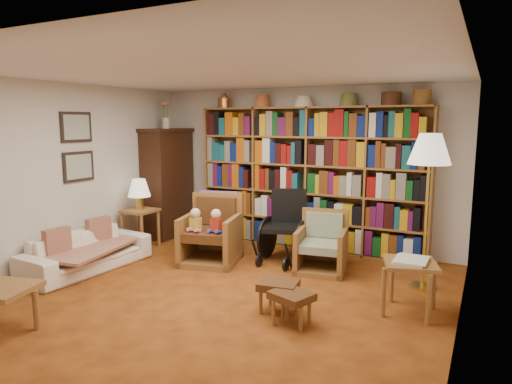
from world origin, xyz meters
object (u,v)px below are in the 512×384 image
Objects in this scene: floor_lamp at (429,156)px; footstool_a at (278,287)px; side_table_lamp at (140,218)px; armchair_sage at (323,248)px; footstool_b at (292,298)px; armchair_leather at (214,234)px; side_table_papers at (410,270)px; sofa at (87,252)px; wheelchair at (285,229)px.

floor_lamp reaches higher than footstool_a.
armchair_sage is at bearing 5.46° from side_table_lamp.
footstool_b is at bearing -40.32° from footstool_a.
armchair_leather is 2.19× the size of footstool_a.
side_table_papers is at bearing 26.32° from footstool_a.
side_table_lamp is 4.22m from side_table_papers.
wheelchair is at bearing -50.52° from sofa.
armchair_sage is 1.25× the size of side_table_papers.
sofa is 3.17m from armchair_sage.
sofa is 2.86m from footstool_a.
footstool_a is at bearing -23.16° from side_table_lamp.
side_table_lamp is 0.33× the size of floor_lamp.
side_table_papers is (1.88, -1.07, -0.00)m from wheelchair.
wheelchair is 1.61× the size of side_table_papers.
armchair_sage reaches higher than sofa.
armchair_leather reaches higher than side_table_papers.
side_table_lamp is 0.97× the size of side_table_papers.
sofa is 2.72m from wheelchair.
sofa is at bearing -144.13° from wheelchair.
side_table_papers reaches higher than footstool_a.
side_table_lamp is 3.22m from footstool_a.
sofa is 3.71× the size of footstool_b.
wheelchair is at bearing 26.98° from armchair_leather.
side_table_lamp is at bearing -169.97° from wheelchair.
side_table_lamp is at bearing 156.84° from footstool_a.
sofa is 3.10m from footstool_b.
armchair_sage reaches higher than footstool_a.
armchair_leather is at bearing -167.84° from armchair_sage.
floor_lamp reaches higher than armchair_sage.
sofa is 1.69× the size of wheelchair.
floor_lamp is at bearing -68.17° from sofa.
side_table_lamp is at bearing 155.38° from footstool_b.
footstool_b is at bearing -140.99° from side_table_papers.
side_table_lamp is (-0.10, 1.18, 0.22)m from sofa.
armchair_sage is 0.77× the size of wheelchair.
sofa reaches higher than footstool_b.
wheelchair is 2.16m from side_table_papers.
wheelchair reaches higher than sofa.
sofa is 2.73× the size of side_table_papers.
sofa is 4.11m from side_table_papers.
footstool_a is (2.96, -1.26, -0.20)m from side_table_lamp.
sofa is at bearing -152.61° from armchair_sage.
side_table_lamp is 1.41m from armchair_leather.
side_table_lamp reaches higher than sofa.
armchair_leather is 0.52× the size of floor_lamp.
armchair_leather is 1.22× the size of armchair_sage.
side_table_papers is (4.07, 0.52, 0.21)m from sofa.
wheelchair is (2.29, 0.41, -0.01)m from side_table_lamp.
armchair_leather is 1.55m from armchair_sage.
wheelchair is 2.08m from footstool_b.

